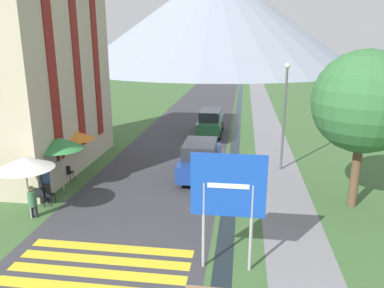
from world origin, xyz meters
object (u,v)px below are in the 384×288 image
at_px(road_sign, 228,195).
at_px(cafe_umbrella_front_white, 25,163).
at_px(parked_car_far, 210,122).
at_px(person_standing_terrace, 46,180).
at_px(cafe_chair_far_left, 68,172).
at_px(streetlamp, 285,109).
at_px(cafe_chair_near_left, 41,195).
at_px(person_seated_near, 32,200).
at_px(hotel_building, 24,59).
at_px(cafe_umbrella_rear_orange, 75,135).
at_px(tree_by_path, 364,102).
at_px(cafe_chair_near_right, 48,194).
at_px(cafe_umbrella_middle_green, 59,143).
at_px(parked_car_near, 200,159).

xyz_separation_m(road_sign, cafe_umbrella_front_white, (-7.62, 2.26, -0.15)).
height_order(parked_car_far, person_standing_terrace, parked_car_far).
height_order(cafe_chair_far_left, streetlamp, streetlamp).
relative_size(road_sign, cafe_chair_near_left, 4.26).
bearing_deg(person_seated_near, hotel_building, 118.80).
bearing_deg(person_seated_near, cafe_umbrella_rear_orange, 95.00).
bearing_deg(parked_car_far, person_standing_terrace, -114.41).
bearing_deg(streetlamp, cafe_chair_near_left, -149.31).
relative_size(person_seated_near, streetlamp, 0.23).
height_order(person_seated_near, streetlamp, streetlamp).
bearing_deg(hotel_building, road_sign, -36.98).
bearing_deg(cafe_chair_far_left, cafe_chair_near_left, -86.72).
bearing_deg(tree_by_path, cafe_umbrella_front_white, -167.05).
distance_m(cafe_chair_near_right, streetlamp, 11.95).
relative_size(cafe_umbrella_front_white, cafe_umbrella_middle_green, 1.01).
height_order(parked_car_near, cafe_umbrella_rear_orange, cafe_umbrella_rear_orange).
relative_size(cafe_chair_near_right, person_seated_near, 0.66).
height_order(hotel_building, parked_car_near, hotel_building).
distance_m(road_sign, parked_car_near, 8.13).
xyz_separation_m(cafe_umbrella_middle_green, person_seated_near, (0.13, -2.77, -1.50)).
xyz_separation_m(hotel_building, cafe_umbrella_middle_green, (2.98, -2.91, -3.52)).
relative_size(parked_car_far, cafe_chair_near_right, 5.16).
height_order(cafe_chair_near_right, cafe_umbrella_middle_green, cafe_umbrella_middle_green).
bearing_deg(cafe_umbrella_rear_orange, streetlamp, 11.21).
height_order(hotel_building, cafe_chair_far_left, hotel_building).
bearing_deg(person_standing_terrace, streetlamp, 28.94).
distance_m(parked_car_near, parked_car_far, 8.67).
xyz_separation_m(parked_car_far, cafe_chair_far_left, (-5.97, -10.37, -0.40)).
bearing_deg(parked_car_near, tree_by_path, -21.80).
distance_m(hotel_building, road_sign, 13.79).
relative_size(parked_car_near, cafe_umbrella_middle_green, 1.78).
xyz_separation_m(road_sign, cafe_chair_near_left, (-7.79, 3.33, -1.89)).
xyz_separation_m(cafe_umbrella_rear_orange, person_seated_near, (0.43, -4.96, -1.30)).
xyz_separation_m(parked_car_near, streetlamp, (4.14, 1.60, 2.36)).
xyz_separation_m(person_standing_terrace, streetlamp, (10.18, 5.63, 2.29)).
relative_size(road_sign, person_seated_near, 2.81).
distance_m(cafe_umbrella_rear_orange, tree_by_path, 13.35).
xyz_separation_m(cafe_chair_near_right, tree_by_path, (12.47, 1.74, 3.83)).
bearing_deg(parked_car_far, person_seated_near, -111.65).
relative_size(cafe_chair_near_right, person_standing_terrace, 0.50).
relative_size(hotel_building, cafe_chair_far_left, 12.47).
bearing_deg(streetlamp, road_sign, -104.55).
height_order(road_sign, cafe_chair_far_left, road_sign).
bearing_deg(hotel_building, cafe_umbrella_rear_orange, -14.88).
bearing_deg(road_sign, parked_car_near, 102.26).
bearing_deg(cafe_chair_near_left, cafe_chair_far_left, 91.32).
xyz_separation_m(hotel_building, streetlamp, (13.13, 1.36, -2.46)).
xyz_separation_m(parked_car_far, tree_by_path, (6.93, -11.33, 3.43)).
bearing_deg(person_seated_near, cafe_umbrella_middle_green, 92.79).
relative_size(parked_car_far, cafe_umbrella_middle_green, 1.77).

